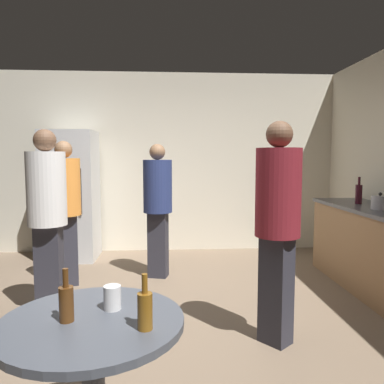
% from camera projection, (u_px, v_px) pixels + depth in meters
% --- Properties ---
extents(ground_plane, '(5.20, 5.20, 0.10)m').
position_uv_depth(ground_plane, '(162.00, 330.00, 3.18)').
color(ground_plane, '#7A6651').
extents(wall_back, '(5.32, 0.06, 2.70)m').
position_uv_depth(wall_back, '(164.00, 163.00, 5.67)').
color(wall_back, silver).
rests_on(wall_back, ground_plane).
extents(refrigerator, '(0.70, 0.68, 1.80)m').
position_uv_depth(refrigerator, '(71.00, 195.00, 5.20)').
color(refrigerator, silver).
rests_on(refrigerator, ground_plane).
extents(kitchen_counter, '(0.64, 1.76, 0.90)m').
position_uv_depth(kitchen_counter, '(371.00, 247.00, 4.05)').
color(kitchen_counter, olive).
rests_on(kitchen_counter, ground_plane).
extents(kettle, '(0.24, 0.17, 0.18)m').
position_uv_depth(kettle, '(380.00, 203.00, 3.79)').
color(kettle, '#B2B2B7').
rests_on(kettle, kitchen_counter).
extents(wine_bottle_on_counter, '(0.08, 0.08, 0.31)m').
position_uv_depth(wine_bottle_on_counter, '(359.00, 194.00, 4.24)').
color(wine_bottle_on_counter, '#3F141E').
rests_on(wine_bottle_on_counter, kitchen_counter).
extents(foreground_table, '(0.80, 0.80, 0.73)m').
position_uv_depth(foreground_table, '(92.00, 342.00, 1.61)').
color(foreground_table, '#4C515B').
rests_on(foreground_table, ground_plane).
extents(beer_bottle_amber, '(0.06, 0.06, 0.23)m').
position_uv_depth(beer_bottle_amber, '(145.00, 309.00, 1.50)').
color(beer_bottle_amber, '#8C5919').
rests_on(beer_bottle_amber, foreground_table).
extents(beer_bottle_brown, '(0.06, 0.06, 0.23)m').
position_uv_depth(beer_bottle_brown, '(66.00, 302.00, 1.57)').
color(beer_bottle_brown, '#593314').
rests_on(beer_bottle_brown, foreground_table).
extents(plastic_cup_white, '(0.08, 0.08, 0.11)m').
position_uv_depth(plastic_cup_white, '(112.00, 298.00, 1.70)').
color(plastic_cup_white, white).
rests_on(plastic_cup_white, foreground_table).
extents(person_in_white_shirt, '(0.35, 0.35, 1.68)m').
position_uv_depth(person_in_white_shirt, '(47.00, 208.00, 3.30)').
color(person_in_white_shirt, '#2D2D38').
rests_on(person_in_white_shirt, ground_plane).
extents(person_in_navy_shirt, '(0.41, 0.41, 1.59)m').
position_uv_depth(person_in_navy_shirt, '(158.00, 200.00, 4.38)').
color(person_in_navy_shirt, '#2D2D38').
rests_on(person_in_navy_shirt, ground_plane).
extents(person_in_maroon_shirt, '(0.48, 0.48, 1.70)m').
position_uv_depth(person_in_maroon_shirt, '(278.00, 215.00, 2.79)').
color(person_in_maroon_shirt, '#2D2D38').
rests_on(person_in_maroon_shirt, ground_plane).
extents(person_in_orange_shirt, '(0.44, 0.44, 1.61)m').
position_uv_depth(person_in_orange_shirt, '(65.00, 202.00, 4.09)').
color(person_in_orange_shirt, '#2D2D38').
rests_on(person_in_orange_shirt, ground_plane).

